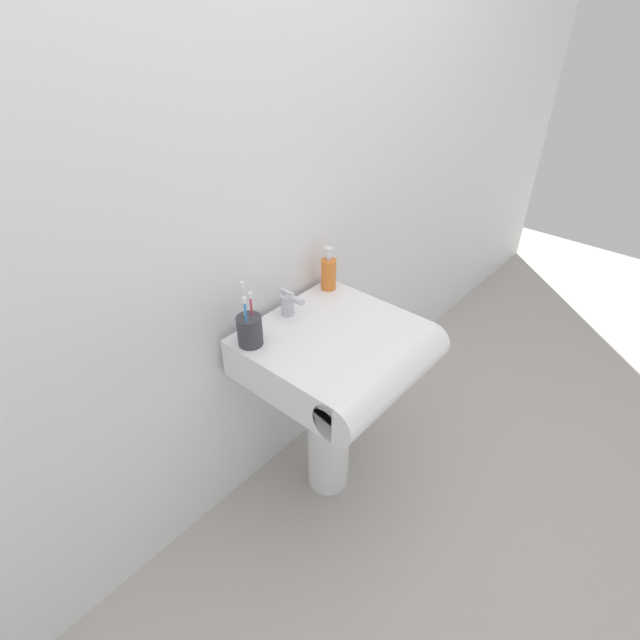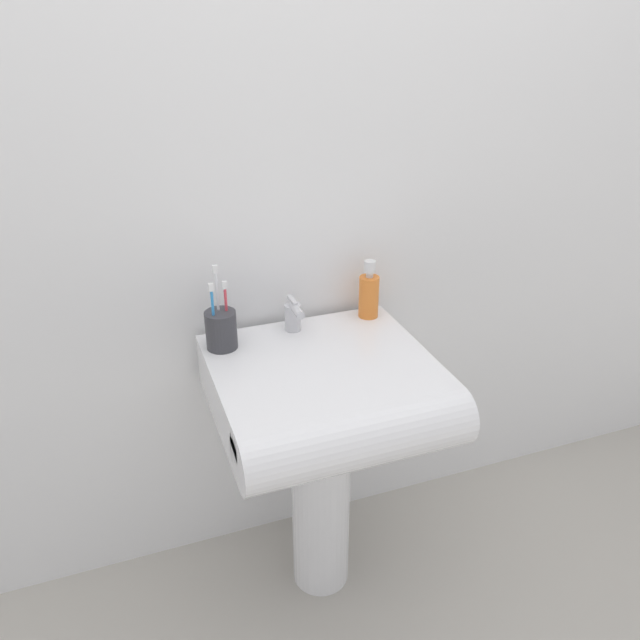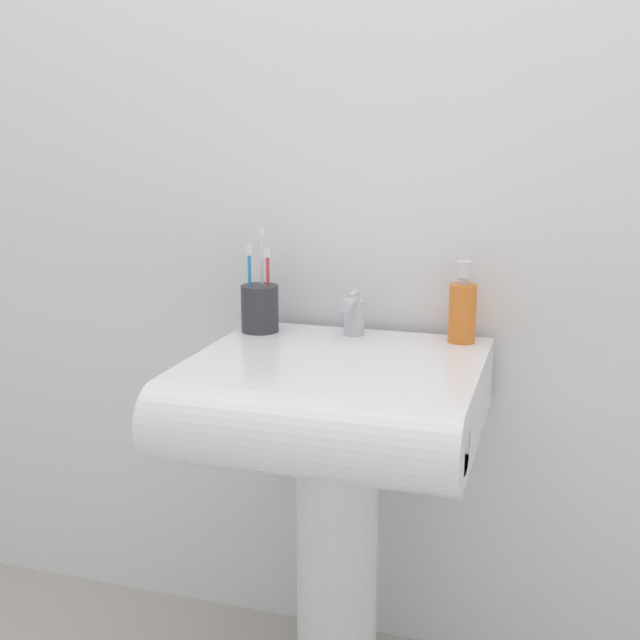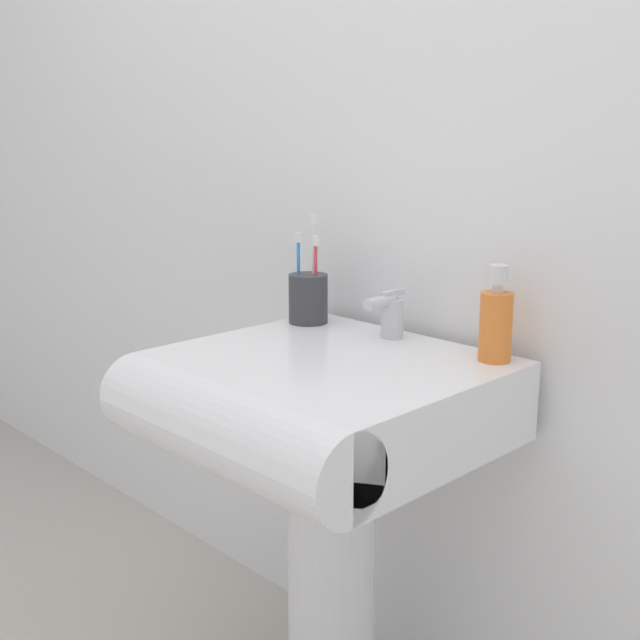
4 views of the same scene
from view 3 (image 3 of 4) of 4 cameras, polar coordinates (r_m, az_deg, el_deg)
wall_back at (r=1.73m, az=3.96°, el=14.46°), size 5.00×0.05×2.40m
sink_pedestal at (r=1.69m, az=1.22°, el=-17.26°), size 0.16×0.16×0.61m
sink_basin at (r=1.49m, az=0.73°, el=-5.78°), size 0.54×0.53×0.14m
faucet at (r=1.67m, az=2.37°, el=0.43°), size 0.04×0.10×0.09m
toothbrush_cup at (r=1.70m, az=-4.30°, el=0.92°), size 0.08×0.08×0.22m
soap_bottle at (r=1.63m, az=10.10°, el=0.76°), size 0.06×0.06×0.17m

